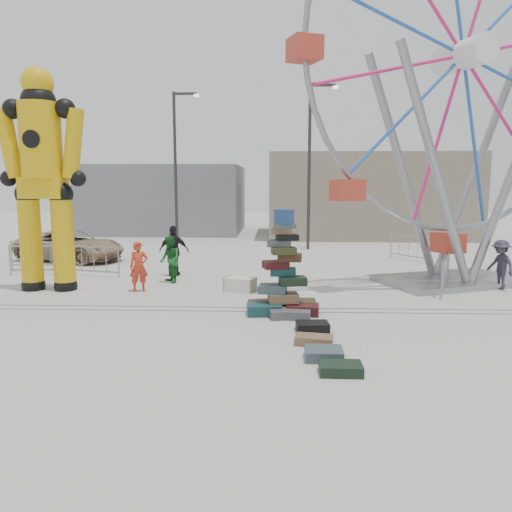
{
  "coord_description": "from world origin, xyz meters",
  "views": [
    {
      "loc": [
        1.42,
        -11.82,
        3.26
      ],
      "look_at": [
        0.84,
        2.33,
        1.19
      ],
      "focal_mm": 35.0,
      "sensor_mm": 36.0,
      "label": 1
    }
  ],
  "objects_px": {
    "ferris_wheel": "(462,86)",
    "crash_test_dummy": "(43,172)",
    "barricade_dummy_a": "(38,255)",
    "barricade_dummy_b": "(39,260)",
    "pedestrian_black": "(174,251)",
    "lamp_post_left": "(177,160)",
    "suitcase_tower": "(283,284)",
    "pedestrian_grey": "(500,265)",
    "parked_suv": "(70,246)",
    "barricade_wheel_back": "(408,247)",
    "pedestrian_green": "(170,259)",
    "lamp_post_right": "(311,158)",
    "pedestrian_red": "(139,267)",
    "barricade_dummy_c": "(94,261)",
    "steamer_trunk": "(240,285)",
    "barricade_wheel_front": "(445,274)"
  },
  "relations": [
    {
      "from": "steamer_trunk",
      "to": "barricade_dummy_b",
      "type": "relative_size",
      "value": 0.45
    },
    {
      "from": "lamp_post_right",
      "to": "pedestrian_red",
      "type": "xyz_separation_m",
      "value": [
        -5.82,
        -10.13,
        -3.72
      ]
    },
    {
      "from": "steamer_trunk",
      "to": "pedestrian_black",
      "type": "bearing_deg",
      "value": 154.33
    },
    {
      "from": "lamp_post_left",
      "to": "barricade_dummy_a",
      "type": "relative_size",
      "value": 4.0
    },
    {
      "from": "barricade_dummy_c",
      "to": "pedestrian_green",
      "type": "distance_m",
      "value": 3.14
    },
    {
      "from": "barricade_wheel_back",
      "to": "pedestrian_red",
      "type": "bearing_deg",
      "value": -88.46
    },
    {
      "from": "barricade_dummy_a",
      "to": "barricade_dummy_c",
      "type": "bearing_deg",
      "value": -27.05
    },
    {
      "from": "steamer_trunk",
      "to": "barricade_wheel_front",
      "type": "height_order",
      "value": "barricade_wheel_front"
    },
    {
      "from": "barricade_dummy_b",
      "to": "pedestrian_green",
      "type": "xyz_separation_m",
      "value": [
        4.99,
        -1.19,
        0.23
      ]
    },
    {
      "from": "ferris_wheel",
      "to": "barricade_dummy_c",
      "type": "height_order",
      "value": "ferris_wheel"
    },
    {
      "from": "pedestrian_grey",
      "to": "barricade_dummy_c",
      "type": "bearing_deg",
      "value": -116.48
    },
    {
      "from": "crash_test_dummy",
      "to": "pedestrian_grey",
      "type": "xyz_separation_m",
      "value": [
        13.92,
        0.71,
        -2.83
      ]
    },
    {
      "from": "steamer_trunk",
      "to": "barricade_dummy_a",
      "type": "xyz_separation_m",
      "value": [
        -7.98,
        3.56,
        0.34
      ]
    },
    {
      "from": "pedestrian_grey",
      "to": "lamp_post_right",
      "type": "bearing_deg",
      "value": -170.12
    },
    {
      "from": "barricade_dummy_a",
      "to": "barricade_dummy_b",
      "type": "relative_size",
      "value": 1.0
    },
    {
      "from": "crash_test_dummy",
      "to": "ferris_wheel",
      "type": "relative_size",
      "value": 0.54
    },
    {
      "from": "barricade_dummy_a",
      "to": "pedestrian_black",
      "type": "relative_size",
      "value": 1.12
    },
    {
      "from": "barricade_wheel_front",
      "to": "pedestrian_red",
      "type": "height_order",
      "value": "pedestrian_red"
    },
    {
      "from": "ferris_wheel",
      "to": "pedestrian_red",
      "type": "distance_m",
      "value": 11.45
    },
    {
      "from": "barricade_wheel_back",
      "to": "pedestrian_grey",
      "type": "relative_size",
      "value": 1.3
    },
    {
      "from": "lamp_post_right",
      "to": "barricade_wheel_back",
      "type": "bearing_deg",
      "value": -40.76
    },
    {
      "from": "lamp_post_right",
      "to": "ferris_wheel",
      "type": "relative_size",
      "value": 0.63
    },
    {
      "from": "lamp_post_left",
      "to": "barricade_dummy_c",
      "type": "bearing_deg",
      "value": -96.55
    },
    {
      "from": "lamp_post_right",
      "to": "pedestrian_red",
      "type": "bearing_deg",
      "value": -119.88
    },
    {
      "from": "pedestrian_black",
      "to": "barricade_dummy_a",
      "type": "bearing_deg",
      "value": -9.9
    },
    {
      "from": "suitcase_tower",
      "to": "barricade_dummy_b",
      "type": "xyz_separation_m",
      "value": [
        -8.65,
        4.88,
        -0.18
      ]
    },
    {
      "from": "pedestrian_red",
      "to": "ferris_wheel",
      "type": "bearing_deg",
      "value": -12.52
    },
    {
      "from": "barricade_dummy_b",
      "to": "parked_suv",
      "type": "height_order",
      "value": "parked_suv"
    },
    {
      "from": "ferris_wheel",
      "to": "steamer_trunk",
      "type": "height_order",
      "value": "ferris_wheel"
    },
    {
      "from": "pedestrian_red",
      "to": "parked_suv",
      "type": "xyz_separation_m",
      "value": [
        -4.59,
        5.93,
        -0.12
      ]
    },
    {
      "from": "lamp_post_left",
      "to": "barricade_wheel_back",
      "type": "distance_m",
      "value": 12.85
    },
    {
      "from": "lamp_post_left",
      "to": "barricade_dummy_a",
      "type": "height_order",
      "value": "lamp_post_left"
    },
    {
      "from": "ferris_wheel",
      "to": "barricade_wheel_front",
      "type": "relative_size",
      "value": 6.35
    },
    {
      "from": "barricade_dummy_a",
      "to": "parked_suv",
      "type": "distance_m",
      "value": 2.26
    },
    {
      "from": "steamer_trunk",
      "to": "pedestrian_black",
      "type": "relative_size",
      "value": 0.51
    },
    {
      "from": "pedestrian_black",
      "to": "lamp_post_right",
      "type": "bearing_deg",
      "value": -124.48
    },
    {
      "from": "lamp_post_left",
      "to": "ferris_wheel",
      "type": "distance_m",
      "value": 15.32
    },
    {
      "from": "crash_test_dummy",
      "to": "pedestrian_green",
      "type": "relative_size",
      "value": 4.39
    },
    {
      "from": "pedestrian_red",
      "to": "parked_suv",
      "type": "height_order",
      "value": "pedestrian_red"
    },
    {
      "from": "suitcase_tower",
      "to": "ferris_wheel",
      "type": "relative_size",
      "value": 0.21
    },
    {
      "from": "suitcase_tower",
      "to": "parked_suv",
      "type": "relative_size",
      "value": 0.57
    },
    {
      "from": "lamp_post_right",
      "to": "barricade_wheel_front",
      "type": "height_order",
      "value": "lamp_post_right"
    },
    {
      "from": "crash_test_dummy",
      "to": "barricade_dummy_a",
      "type": "height_order",
      "value": "crash_test_dummy"
    },
    {
      "from": "ferris_wheel",
      "to": "lamp_post_left",
      "type": "bearing_deg",
      "value": 115.24
    },
    {
      "from": "ferris_wheel",
      "to": "crash_test_dummy",
      "type": "bearing_deg",
      "value": 165.6
    },
    {
      "from": "pedestrian_grey",
      "to": "parked_suv",
      "type": "relative_size",
      "value": 0.33
    },
    {
      "from": "barricade_dummy_c",
      "to": "pedestrian_green",
      "type": "xyz_separation_m",
      "value": [
        2.95,
        -1.07,
        0.23
      ]
    },
    {
      "from": "barricade_wheel_back",
      "to": "crash_test_dummy",
      "type": "bearing_deg",
      "value": -95.32
    },
    {
      "from": "pedestrian_red",
      "to": "barricade_dummy_a",
      "type": "bearing_deg",
      "value": 120.88
    },
    {
      "from": "lamp_post_left",
      "to": "pedestrian_green",
      "type": "relative_size",
      "value": 5.14
    }
  ]
}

